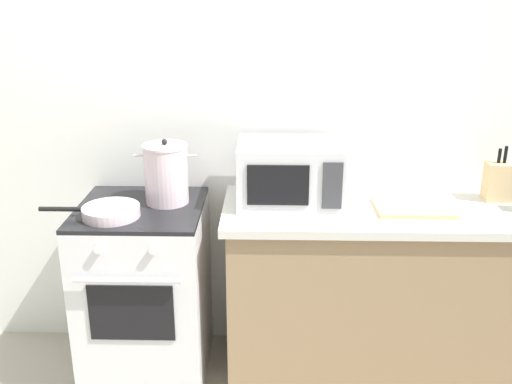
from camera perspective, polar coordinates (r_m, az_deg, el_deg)
name	(u,v)px	position (r m, az deg, el deg)	size (l,w,h in m)	color
back_wall	(275,123)	(3.06, 1.89, 6.74)	(4.40, 0.10, 2.50)	silver
lower_cabinet_right	(393,296)	(3.09, 13.13, -9.81)	(1.64, 0.56, 0.88)	#8C7051
countertop_right	(400,211)	(2.90, 13.82, -1.84)	(1.70, 0.60, 0.04)	beige
stove	(146,292)	(3.06, -10.66, -9.47)	(0.60, 0.64, 0.92)	silver
stock_pot	(166,174)	(2.86, -8.71, 1.76)	(0.30, 0.22, 0.32)	beige
frying_pan	(110,212)	(2.77, -14.00, -1.85)	(0.46, 0.26, 0.05)	beige
microwave	(290,173)	(2.83, 3.33, 1.84)	(0.50, 0.37, 0.30)	silver
cutting_board	(413,207)	(2.88, 15.02, -1.43)	(0.36, 0.26, 0.02)	tan
knife_block	(499,181)	(3.11, 22.48, 0.98)	(0.13, 0.10, 0.27)	tan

